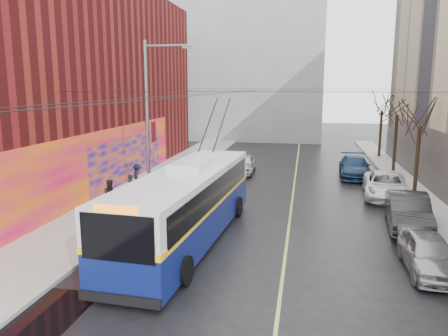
# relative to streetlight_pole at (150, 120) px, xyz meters

# --- Properties ---
(ground) EXTENTS (140.00, 140.00, 0.00)m
(ground) POSITION_rel_streetlight_pole_xyz_m (6.14, -10.00, -4.85)
(ground) COLOR black
(ground) RESTS_ON ground
(sidewalk_left) EXTENTS (4.00, 60.00, 0.15)m
(sidewalk_left) POSITION_rel_streetlight_pole_xyz_m (-1.86, 2.00, -4.77)
(sidewalk_left) COLOR gray
(sidewalk_left) RESTS_ON ground
(sidewalk_right) EXTENTS (2.00, 60.00, 0.15)m
(sidewalk_right) POSITION_rel_streetlight_pole_xyz_m (15.14, 2.00, -4.77)
(sidewalk_right) COLOR gray
(sidewalk_right) RESTS_ON ground
(lane_line) EXTENTS (0.12, 50.00, 0.01)m
(lane_line) POSITION_rel_streetlight_pole_xyz_m (7.64, 4.00, -4.84)
(lane_line) COLOR #BFB74C
(lane_line) RESTS_ON ground
(building_left) EXTENTS (12.11, 36.00, 14.00)m
(building_left) POSITION_rel_streetlight_pole_xyz_m (-9.85, 3.99, 2.14)
(building_left) COLOR #5E1214
(building_left) RESTS_ON ground
(building_far) EXTENTS (20.50, 12.10, 18.00)m
(building_far) POSITION_rel_streetlight_pole_xyz_m (0.14, 34.99, 4.17)
(building_far) COLOR gray
(building_far) RESTS_ON ground
(streetlight_pole) EXTENTS (2.65, 0.60, 9.00)m
(streetlight_pole) POSITION_rel_streetlight_pole_xyz_m (0.00, 0.00, 0.00)
(streetlight_pole) COLOR slate
(streetlight_pole) RESTS_ON ground
(catenary_wires) EXTENTS (18.00, 60.00, 0.22)m
(catenary_wires) POSITION_rel_streetlight_pole_xyz_m (3.60, 4.77, 1.40)
(catenary_wires) COLOR black
(tree_near) EXTENTS (3.20, 3.20, 6.40)m
(tree_near) POSITION_rel_streetlight_pole_xyz_m (15.14, 6.00, 0.13)
(tree_near) COLOR black
(tree_near) RESTS_ON ground
(tree_mid) EXTENTS (3.20, 3.20, 6.68)m
(tree_mid) POSITION_rel_streetlight_pole_xyz_m (15.14, 13.00, 0.41)
(tree_mid) COLOR black
(tree_mid) RESTS_ON ground
(tree_far) EXTENTS (3.20, 3.20, 6.57)m
(tree_far) POSITION_rel_streetlight_pole_xyz_m (15.14, 20.00, 0.30)
(tree_far) COLOR black
(tree_far) RESTS_ON ground
(puddle) EXTENTS (2.02, 3.70, 0.01)m
(puddle) POSITION_rel_streetlight_pole_xyz_m (0.94, -12.00, -4.84)
(puddle) COLOR black
(puddle) RESTS_ON ground
(pigeons_flying) EXTENTS (3.26, 4.47, 1.00)m
(pigeons_flying) POSITION_rel_streetlight_pole_xyz_m (3.92, -0.18, 2.92)
(pigeons_flying) COLOR slate
(trolleybus) EXTENTS (3.58, 12.78, 5.99)m
(trolleybus) POSITION_rel_streetlight_pole_xyz_m (3.36, -4.91, -3.18)
(trolleybus) COLOR #0B1657
(trolleybus) RESTS_ON ground
(parked_car_a) EXTENTS (1.67, 4.10, 1.39)m
(parked_car_a) POSITION_rel_streetlight_pole_xyz_m (12.77, -6.46, -4.15)
(parked_car_a) COLOR #9A9A9E
(parked_car_a) RESTS_ON ground
(parked_car_b) EXTENTS (2.21, 5.17, 1.66)m
(parked_car_b) POSITION_rel_streetlight_pole_xyz_m (13.14, -1.40, -4.02)
(parked_car_b) COLOR #262629
(parked_car_b) RESTS_ON ground
(parked_car_c) EXTENTS (3.01, 5.64, 1.51)m
(parked_car_c) POSITION_rel_streetlight_pole_xyz_m (13.14, 4.56, -4.09)
(parked_car_c) COLOR white
(parked_car_c) RESTS_ON ground
(parked_car_d) EXTENTS (2.36, 5.40, 1.54)m
(parked_car_d) POSITION_rel_streetlight_pole_xyz_m (11.94, 10.44, -4.07)
(parked_car_d) COLOR #162C4E
(parked_car_d) RESTS_ON ground
(following_car) EXTENTS (1.80, 4.27, 1.44)m
(following_car) POSITION_rel_streetlight_pole_xyz_m (3.64, 10.44, -4.13)
(following_car) COLOR silver
(following_car) RESTS_ON ground
(pedestrian_a) EXTENTS (0.53, 0.67, 1.62)m
(pedestrian_a) POSITION_rel_streetlight_pole_xyz_m (-1.25, 0.08, -3.89)
(pedestrian_a) COLOR black
(pedestrian_a) RESTS_ON sidewalk_left
(pedestrian_b) EXTENTS (1.10, 1.08, 1.78)m
(pedestrian_b) POSITION_rel_streetlight_pole_xyz_m (-1.44, -2.12, -3.81)
(pedestrian_b) COLOR black
(pedestrian_b) RESTS_ON sidewalk_left
(pedestrian_c) EXTENTS (1.04, 1.21, 1.62)m
(pedestrian_c) POSITION_rel_streetlight_pole_xyz_m (-2.22, 3.40, -3.89)
(pedestrian_c) COLOR black
(pedestrian_c) RESTS_ON sidewalk_left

